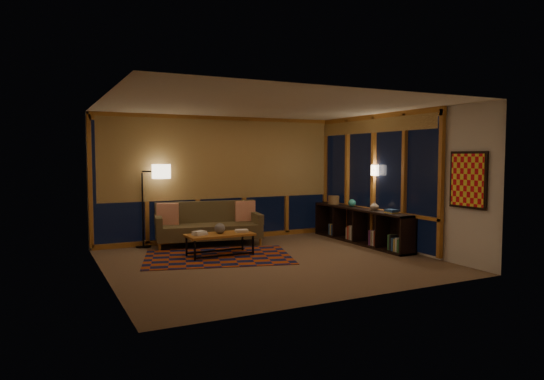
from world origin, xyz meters
name	(u,v)px	position (x,y,z in m)	size (l,w,h in m)	color
floor	(270,261)	(0.00, 0.00, 0.00)	(5.50, 5.00, 0.01)	brown
ceiling	(270,106)	(0.00, 0.00, 2.70)	(5.50, 5.00, 0.01)	beige
walls	(270,184)	(0.00, 0.00, 1.35)	(5.51, 5.01, 2.70)	beige
window_wall_back	(221,179)	(0.00, 2.43, 1.35)	(5.30, 0.16, 2.60)	#B27625
window_wall_right	(372,180)	(2.68, 0.60, 1.35)	(0.16, 3.70, 2.60)	#B27625
wall_art	(468,180)	(2.71, -1.85, 1.45)	(0.06, 0.74, 0.94)	red
wall_sconce	(375,170)	(2.62, 0.45, 1.55)	(0.12, 0.18, 0.22)	#F9E4BC
sofa	(208,224)	(-0.46, 1.96, 0.44)	(2.13, 0.86, 0.87)	#4C3B24
pillow_left	(168,214)	(-1.24, 2.22, 0.66)	(0.44, 0.15, 0.44)	red
pillow_right	(245,211)	(0.40, 2.05, 0.65)	(0.43, 0.14, 0.43)	red
area_rug	(218,257)	(-0.70, 0.72, 0.01)	(2.62, 1.75, 0.01)	#9C370B
coffee_table	(220,245)	(-0.63, 0.83, 0.21)	(1.23, 0.56, 0.41)	#B27625
book_stack_a	(199,233)	(-1.01, 0.86, 0.45)	(0.25, 0.20, 0.07)	silver
book_stack_b	(242,231)	(-0.18, 0.85, 0.43)	(0.22, 0.18, 0.04)	silver
ceramic_pot	(220,228)	(-0.62, 0.86, 0.51)	(0.20, 0.20, 0.20)	#2D2D34
floor_lamp	(143,206)	(-1.73, 2.32, 0.84)	(0.56, 0.37, 1.69)	black
bookshelf	(360,226)	(2.49, 0.75, 0.37)	(0.40, 2.97, 0.74)	black
basket	(334,200)	(2.47, 1.73, 0.84)	(0.26, 0.26, 0.19)	brown
teal_bowl	(352,203)	(2.49, 1.05, 0.83)	(0.17, 0.17, 0.17)	#257874
vase	(374,206)	(2.49, 0.28, 0.84)	(0.18, 0.18, 0.19)	tan
shelf_book_stack	(391,211)	(2.49, -0.24, 0.77)	(0.15, 0.21, 0.06)	silver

